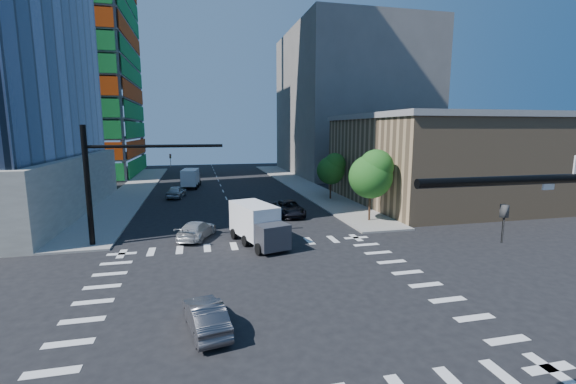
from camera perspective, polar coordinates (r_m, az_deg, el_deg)
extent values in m
plane|color=black|center=(21.69, -2.97, -14.73)|extent=(160.00, 160.00, 0.00)
cube|color=silver|center=(21.68, -2.97, -14.72)|extent=(20.00, 20.00, 0.01)
cube|color=gray|center=(62.23, 1.71, 1.19)|extent=(5.00, 60.00, 0.15)
cube|color=gray|center=(60.81, -21.69, 0.34)|extent=(5.00, 60.00, 0.15)
cube|color=#188836|center=(83.77, -22.22, 19.40)|extent=(0.12, 24.00, 49.00)
cube|color=#C43C0B|center=(74.62, -34.00, 19.89)|extent=(24.00, 0.12, 49.00)
cube|color=#9E7F5B|center=(50.49, 21.15, 4.31)|extent=(20.00, 22.00, 10.00)
cube|color=slate|center=(50.37, 21.51, 10.32)|extent=(20.50, 22.50, 0.60)
cube|color=#66605C|center=(80.67, 9.15, 12.84)|extent=(24.00, 30.00, 28.00)
imported|color=black|center=(11.22, 29.19, -4.11)|extent=(0.16, 0.20, 1.00)
cylinder|color=black|center=(32.28, -27.54, 0.80)|extent=(0.40, 0.40, 9.00)
cylinder|color=black|center=(31.17, -18.96, 6.44)|extent=(10.00, 0.24, 0.24)
imported|color=black|center=(31.15, -17.02, 4.51)|extent=(0.16, 0.20, 1.00)
cylinder|color=#382316|center=(37.88, 11.97, -2.40)|extent=(0.20, 0.20, 2.27)
sphere|color=#165217|center=(37.39, 12.13, 2.24)|extent=(4.16, 4.16, 4.16)
sphere|color=#317125|center=(37.19, 12.93, 3.69)|extent=(3.25, 3.25, 3.25)
cylinder|color=#382316|center=(48.94, 6.30, 0.16)|extent=(0.20, 0.20, 1.92)
sphere|color=#165217|center=(48.60, 6.36, 3.20)|extent=(3.52, 3.52, 3.52)
sphere|color=#317125|center=(48.38, 6.94, 4.14)|extent=(2.75, 2.75, 2.75)
imported|color=black|center=(39.71, 0.19, -2.43)|extent=(2.55, 5.52, 1.53)
imported|color=silver|center=(32.41, -13.37, -5.47)|extent=(3.68, 5.28, 1.42)
imported|color=#B2B6BA|center=(52.18, -16.20, 0.05)|extent=(2.73, 4.93, 1.59)
imported|color=#4B4A4F|center=(18.20, -12.12, -17.52)|extent=(2.19, 4.32, 1.36)
cube|color=white|center=(29.59, -4.29, -4.44)|extent=(3.55, 5.23, 2.49)
cube|color=#3F3F46|center=(29.75, -4.27, -5.60)|extent=(2.59, 2.27, 1.82)
cube|color=white|center=(60.56, -14.18, 2.25)|extent=(2.72, 4.74, 2.34)
cube|color=#3F3F46|center=(60.63, -14.16, 1.70)|extent=(2.26, 1.87, 1.71)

